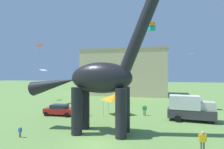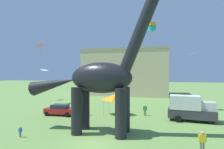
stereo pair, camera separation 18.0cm
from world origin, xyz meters
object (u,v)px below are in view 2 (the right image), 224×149
(person_vendor_side, at_px, (145,109))
(kite_high_left, at_px, (152,27))
(dinosaur_sculpture, at_px, (100,78))
(parked_box_truck, at_px, (191,108))
(person_strolling_adult, at_px, (86,109))
(person_watching_child, at_px, (20,131))
(festival_canopy_tent, at_px, (115,97))
(kite_near_high, at_px, (192,54))
(kite_apex, at_px, (41,45))
(kite_mid_left, at_px, (44,70))
(person_far_spectator, at_px, (202,140))
(parked_sedan_left, at_px, (60,110))

(person_vendor_side, bearing_deg, kite_high_left, 95.78)
(dinosaur_sculpture, xyz_separation_m, person_vendor_side, (3.75, 8.87, -4.62))
(parked_box_truck, bearing_deg, person_strolling_adult, -172.76)
(person_watching_child, relative_size, festival_canopy_tent, 0.32)
(kite_near_high, relative_size, kite_apex, 0.74)
(person_strolling_adult, relative_size, kite_mid_left, 0.81)
(dinosaur_sculpture, distance_m, person_strolling_adult, 9.34)
(person_far_spectator, bearing_deg, kite_high_left, -8.42)
(parked_box_truck, bearing_deg, festival_canopy_tent, 178.35)
(parked_box_truck, bearing_deg, kite_high_left, -173.59)
(person_watching_child, height_order, kite_apex, kite_apex)
(person_vendor_side, relative_size, kite_mid_left, 0.82)
(dinosaur_sculpture, xyz_separation_m, parked_box_truck, (9.53, 7.27, -3.92))
(person_far_spectator, xyz_separation_m, kite_near_high, (1.87, 17.53, 8.24))
(parked_box_truck, bearing_deg, kite_apex, 170.01)
(parked_sedan_left, relative_size, person_vendor_side, 2.74)
(parked_box_truck, height_order, person_far_spectator, parked_box_truck)
(festival_canopy_tent, xyz_separation_m, kite_high_left, (5.23, -1.34, 9.60))
(kite_apex, bearing_deg, parked_box_truck, -15.53)
(person_strolling_adult, distance_m, kite_apex, 18.47)
(parked_sedan_left, bearing_deg, kite_mid_left, 128.03)
(kite_high_left, bearing_deg, parked_sedan_left, -175.39)
(person_vendor_side, distance_m, kite_apex, 24.22)
(parked_sedan_left, bearing_deg, dinosaur_sculpture, -40.42)
(person_far_spectator, distance_m, kite_near_high, 19.46)
(kite_near_high, bearing_deg, parked_box_truck, -99.46)
(kite_near_high, bearing_deg, festival_canopy_tent, -150.32)
(parked_sedan_left, distance_m, kite_apex, 16.51)
(person_vendor_side, relative_size, festival_canopy_tent, 0.50)
(person_watching_child, distance_m, kite_mid_left, 26.15)
(parked_sedan_left, height_order, kite_mid_left, kite_mid_left)
(parked_box_truck, height_order, festival_canopy_tent, parked_box_truck)
(parked_box_truck, bearing_deg, kite_near_high, 86.08)
(person_far_spectator, bearing_deg, festival_canopy_tent, 8.65)
(parked_sedan_left, bearing_deg, person_vendor_side, 9.79)
(person_watching_child, relative_size, kite_near_high, 0.68)
(person_vendor_side, relative_size, person_far_spectator, 0.98)
(person_watching_child, distance_m, kite_high_left, 19.36)
(kite_mid_left, distance_m, kite_high_left, 27.39)
(parked_sedan_left, bearing_deg, person_far_spectator, -30.18)
(person_watching_child, bearing_deg, parked_box_truck, 113.95)
(person_far_spectator, distance_m, festival_canopy_tent, 14.64)
(dinosaur_sculpture, bearing_deg, kite_near_high, 75.24)
(festival_canopy_tent, xyz_separation_m, kite_near_high, (11.32, 6.45, 6.66))
(person_watching_child, height_order, kite_high_left, kite_high_left)
(person_vendor_side, height_order, festival_canopy_tent, festival_canopy_tent)
(dinosaur_sculpture, xyz_separation_m, kite_mid_left, (-19.35, 19.06, 1.17))
(person_far_spectator, distance_m, kite_apex, 33.08)
(parked_box_truck, height_order, person_strolling_adult, parked_box_truck)
(parked_box_truck, relative_size, person_vendor_side, 3.69)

